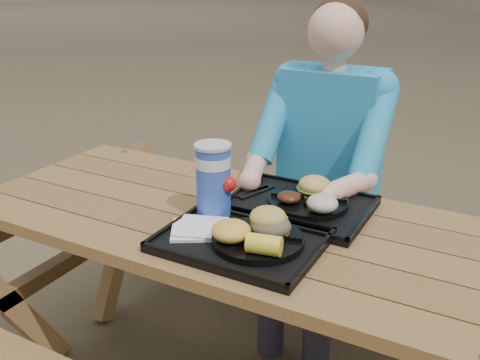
% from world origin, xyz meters
% --- Properties ---
extents(picnic_table, '(1.80, 1.49, 0.75)m').
position_xyz_m(picnic_table, '(0.00, 0.00, 0.38)').
color(picnic_table, '#999999').
rests_on(picnic_table, ground).
extents(tray_near, '(0.45, 0.35, 0.02)m').
position_xyz_m(tray_near, '(0.09, -0.15, 0.76)').
color(tray_near, black).
rests_on(tray_near, picnic_table).
extents(tray_far, '(0.45, 0.35, 0.02)m').
position_xyz_m(tray_far, '(0.14, 0.15, 0.76)').
color(tray_far, black).
rests_on(tray_far, picnic_table).
extents(plate_near, '(0.26, 0.26, 0.02)m').
position_xyz_m(plate_near, '(0.14, -0.15, 0.78)').
color(plate_near, black).
rests_on(plate_near, tray_near).
extents(plate_far, '(0.26, 0.26, 0.02)m').
position_xyz_m(plate_far, '(0.17, 0.16, 0.78)').
color(plate_far, black).
rests_on(plate_far, tray_far).
extents(napkin_stack, '(0.20, 0.20, 0.02)m').
position_xyz_m(napkin_stack, '(-0.05, -0.17, 0.78)').
color(napkin_stack, white).
rests_on(napkin_stack, tray_near).
extents(soda_cup, '(0.11, 0.11, 0.22)m').
position_xyz_m(soda_cup, '(-0.07, -0.04, 0.88)').
color(soda_cup, '#1639AC').
rests_on(soda_cup, tray_near).
extents(condiment_bbq, '(0.05, 0.05, 0.03)m').
position_xyz_m(condiment_bbq, '(0.10, -0.02, 0.78)').
color(condiment_bbq, '#310505').
rests_on(condiment_bbq, tray_near).
extents(condiment_mustard, '(0.04, 0.04, 0.03)m').
position_xyz_m(condiment_mustard, '(0.15, -0.02, 0.78)').
color(condiment_mustard, gold).
rests_on(condiment_mustard, tray_near).
extents(sandwich, '(0.11, 0.11, 0.11)m').
position_xyz_m(sandwich, '(0.16, -0.12, 0.85)').
color(sandwich, gold).
rests_on(sandwich, plate_near).
extents(mac_cheese, '(0.11, 0.11, 0.06)m').
position_xyz_m(mac_cheese, '(0.08, -0.20, 0.82)').
color(mac_cheese, yellow).
rests_on(mac_cheese, plate_near).
extents(corn_cob, '(0.11, 0.11, 0.05)m').
position_xyz_m(corn_cob, '(0.20, -0.23, 0.82)').
color(corn_cob, yellow).
rests_on(corn_cob, plate_near).
extents(cutlery_far, '(0.08, 0.16, 0.01)m').
position_xyz_m(cutlery_far, '(-0.03, 0.17, 0.77)').
color(cutlery_far, black).
rests_on(cutlery_far, tray_far).
extents(burger, '(0.11, 0.11, 0.10)m').
position_xyz_m(burger, '(0.17, 0.20, 0.84)').
color(burger, '#E5A350').
rests_on(burger, plate_far).
extents(baked_beans, '(0.08, 0.08, 0.03)m').
position_xyz_m(baked_beans, '(0.12, 0.10, 0.81)').
color(baked_beans, '#47200E').
rests_on(baked_beans, plate_far).
extents(potato_salad, '(0.10, 0.10, 0.05)m').
position_xyz_m(potato_salad, '(0.24, 0.09, 0.82)').
color(potato_salad, beige).
rests_on(potato_salad, plate_far).
extents(diner, '(0.48, 0.84, 1.28)m').
position_xyz_m(diner, '(0.07, 0.61, 0.64)').
color(diner, '#1BBBC3').
rests_on(diner, ground).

